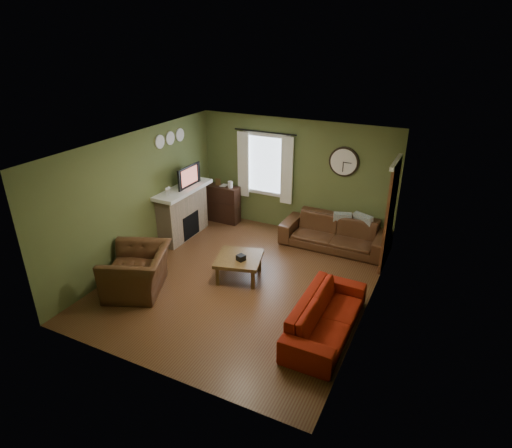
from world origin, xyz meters
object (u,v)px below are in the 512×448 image
at_px(coffee_table, 239,267).
at_px(sofa_red, 326,316).
at_px(bookshelf, 224,204).
at_px(armchair, 137,271).
at_px(sofa_brown, 334,233).

bearing_deg(coffee_table, sofa_red, -22.72).
height_order(bookshelf, armchair, bookshelf).
relative_size(armchair, coffee_table, 1.45).
bearing_deg(sofa_brown, coffee_table, -121.72).
bearing_deg(bookshelf, sofa_brown, -2.98).
relative_size(sofa_brown, coffee_table, 2.76).
height_order(sofa_brown, sofa_red, sofa_brown).
distance_m(bookshelf, armchair, 3.35).
xyz_separation_m(sofa_brown, armchair, (-2.70, -3.20, 0.06)).
bearing_deg(coffee_table, armchair, -141.02).
bearing_deg(sofa_brown, sofa_red, -75.81).
height_order(sofa_red, armchair, armchair).
distance_m(sofa_brown, coffee_table, 2.38).
xyz_separation_m(sofa_red, armchair, (-3.42, -0.34, 0.09)).
xyz_separation_m(bookshelf, sofa_brown, (2.83, -0.15, -0.12)).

